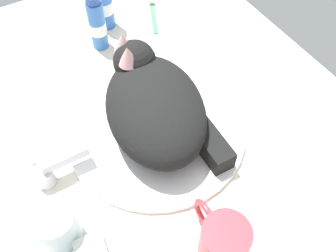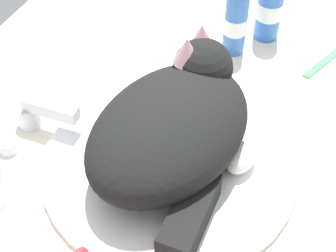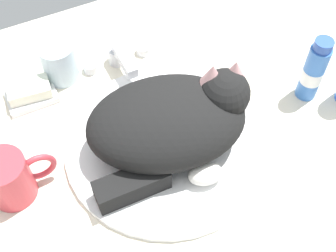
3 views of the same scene
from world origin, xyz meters
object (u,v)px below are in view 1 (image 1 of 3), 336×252
Objects in this scene: coffee_mug at (222,241)px; rinse_cup at (58,228)px; toothbrush at (153,13)px; faucet at (51,171)px; toothpaste_bottle at (97,24)px; cat at (155,104)px; mouthwash_bottle at (103,2)px.

rinse_cup is at bearing 54.92° from coffee_mug.
faucet is at bearing 130.66° from toothbrush.
toothpaste_bottle is at bearing -31.32° from rinse_cup.
cat reaches higher than faucet.
mouthwash_bottle is (34.61, -25.94, 4.07)cm from faucet.
toothpaste_bottle reaches higher than toothbrush.
toothpaste_bottle is (53.80, -3.46, 1.92)cm from coffee_mug.
mouthwash_bottle is at bearing -7.38° from coffee_mug.
mouthwash_bottle is (6.22, -4.31, 0.27)cm from toothpaste_bottle.
mouthwash_bottle is (45.61, -28.28, 2.63)cm from rinse_cup.
toothbrush is (-2.09, -11.93, -5.97)cm from mouthwash_bottle.
rinse_cup is 0.55× the size of mouthwash_bottle.
coffee_mug is 0.82× the size of mouthwash_bottle.
coffee_mug is 0.85× the size of toothpaste_bottle.
cat is 2.12× the size of mouthwash_bottle.
toothbrush is at bearing -49.34° from faucet.
mouthwash_bottle reaches higher than coffee_mug.
mouthwash_bottle is at bearing 80.06° from toothbrush.
coffee_mug is 53.95cm from toothpaste_bottle.
rinse_cup is 0.58× the size of toothpaste_bottle.
rinse_cup is at bearing 148.20° from mouthwash_bottle.
cat is 36.31cm from toothbrush.
rinse_cup is at bearing 137.27° from toothbrush.
rinse_cup is 0.60× the size of toothbrush.
cat reaches higher than coffee_mug.
faucet is 1.04× the size of toothpaste_bottle.
toothbrush is at bearing -42.73° from rinse_cup.
mouthwash_bottle reaches higher than toothpaste_bottle.
cat is at bearing -87.47° from faucet.
faucet is at bearing 35.57° from coffee_mug.
cat is 34.01cm from mouthwash_bottle.
rinse_cup is at bearing 167.95° from faucet.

